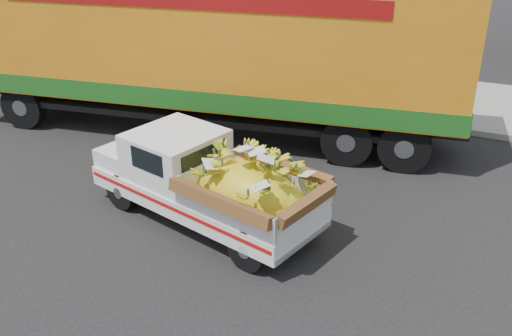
% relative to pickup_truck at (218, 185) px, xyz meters
% --- Properties ---
extents(ground, '(100.00, 100.00, 0.00)m').
position_rel_pickup_truck_xyz_m(ground, '(-2.03, 0.12, -0.81)').
color(ground, black).
rests_on(ground, ground).
extents(curb, '(60.00, 0.25, 0.15)m').
position_rel_pickup_truck_xyz_m(curb, '(-2.03, 6.30, -0.74)').
color(curb, gray).
rests_on(curb, ground).
extents(sidewalk, '(60.00, 4.00, 0.14)m').
position_rel_pickup_truck_xyz_m(sidewalk, '(-2.03, 8.40, -0.74)').
color(sidewalk, gray).
rests_on(sidewalk, ground).
extents(pickup_truck, '(4.57, 2.63, 1.51)m').
position_rel_pickup_truck_xyz_m(pickup_truck, '(0.00, 0.00, 0.00)').
color(pickup_truck, black).
rests_on(pickup_truck, ground).
extents(semi_trailer, '(12.06, 4.24, 3.80)m').
position_rel_pickup_truck_xyz_m(semi_trailer, '(-2.26, 3.85, 1.31)').
color(semi_trailer, black).
rests_on(semi_trailer, ground).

